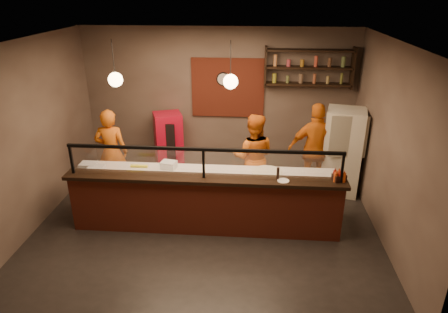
# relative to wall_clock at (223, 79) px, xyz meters

# --- Properties ---
(floor) EXTENTS (6.00, 6.00, 0.00)m
(floor) POSITION_rel_wall_clock_xyz_m (-0.10, -2.46, -2.10)
(floor) COLOR black
(floor) RESTS_ON ground
(ceiling) EXTENTS (6.00, 6.00, 0.00)m
(ceiling) POSITION_rel_wall_clock_xyz_m (-0.10, -2.46, 1.10)
(ceiling) COLOR #332D27
(ceiling) RESTS_ON wall_back
(wall_back) EXTENTS (6.00, 0.00, 6.00)m
(wall_back) POSITION_rel_wall_clock_xyz_m (-0.10, 0.04, -0.50)
(wall_back) COLOR #6C5B4F
(wall_back) RESTS_ON floor
(wall_left) EXTENTS (0.00, 5.00, 5.00)m
(wall_left) POSITION_rel_wall_clock_xyz_m (-3.10, -2.46, -0.50)
(wall_left) COLOR #6C5B4F
(wall_left) RESTS_ON floor
(wall_right) EXTENTS (0.00, 5.00, 5.00)m
(wall_right) POSITION_rel_wall_clock_xyz_m (2.90, -2.46, -0.50)
(wall_right) COLOR #6C5B4F
(wall_right) RESTS_ON floor
(wall_front) EXTENTS (6.00, 0.00, 6.00)m
(wall_front) POSITION_rel_wall_clock_xyz_m (-0.10, -4.96, -0.50)
(wall_front) COLOR #6C5B4F
(wall_front) RESTS_ON floor
(brick_patch) EXTENTS (1.60, 0.04, 1.30)m
(brick_patch) POSITION_rel_wall_clock_xyz_m (0.10, 0.01, -0.20)
(brick_patch) COLOR maroon
(brick_patch) RESTS_ON wall_back
(service_counter) EXTENTS (4.60, 0.25, 1.00)m
(service_counter) POSITION_rel_wall_clock_xyz_m (-0.10, -2.76, -1.60)
(service_counter) COLOR maroon
(service_counter) RESTS_ON floor
(counter_ledge) EXTENTS (4.70, 0.37, 0.06)m
(counter_ledge) POSITION_rel_wall_clock_xyz_m (-0.10, -2.76, -1.07)
(counter_ledge) COLOR black
(counter_ledge) RESTS_ON service_counter
(worktop_cabinet) EXTENTS (4.60, 0.75, 0.85)m
(worktop_cabinet) POSITION_rel_wall_clock_xyz_m (-0.10, -2.26, -1.68)
(worktop_cabinet) COLOR gray
(worktop_cabinet) RESTS_ON floor
(worktop) EXTENTS (4.60, 0.75, 0.05)m
(worktop) POSITION_rel_wall_clock_xyz_m (-0.10, -2.26, -1.23)
(worktop) COLOR white
(worktop) RESTS_ON worktop_cabinet
(sneeze_guard) EXTENTS (4.50, 0.05, 0.52)m
(sneeze_guard) POSITION_rel_wall_clock_xyz_m (-0.10, -2.76, -0.73)
(sneeze_guard) COLOR white
(sneeze_guard) RESTS_ON counter_ledge
(wall_shelving) EXTENTS (1.84, 0.28, 0.85)m
(wall_shelving) POSITION_rel_wall_clock_xyz_m (1.80, -0.14, 0.30)
(wall_shelving) COLOR black
(wall_shelving) RESTS_ON wall_back
(wall_clock) EXTENTS (0.30, 0.04, 0.30)m
(wall_clock) POSITION_rel_wall_clock_xyz_m (0.00, 0.00, 0.00)
(wall_clock) COLOR black
(wall_clock) RESTS_ON wall_back
(pendant_left) EXTENTS (0.24, 0.24, 0.77)m
(pendant_left) POSITION_rel_wall_clock_xyz_m (-1.60, -2.26, 0.45)
(pendant_left) COLOR black
(pendant_left) RESTS_ON ceiling
(pendant_right) EXTENTS (0.24, 0.24, 0.77)m
(pendant_right) POSITION_rel_wall_clock_xyz_m (0.30, -2.26, 0.45)
(pendant_right) COLOR black
(pendant_right) RESTS_ON ceiling
(cook_left) EXTENTS (0.67, 0.46, 1.78)m
(cook_left) POSITION_rel_wall_clock_xyz_m (-2.15, -1.41, -1.21)
(cook_left) COLOR orange
(cook_left) RESTS_ON floor
(cook_mid) EXTENTS (0.88, 0.71, 1.75)m
(cook_mid) POSITION_rel_wall_clock_xyz_m (0.70, -1.42, -1.22)
(cook_mid) COLOR #C85B12
(cook_mid) RESTS_ON floor
(cook_right) EXTENTS (1.13, 0.49, 1.91)m
(cook_right) POSITION_rel_wall_clock_xyz_m (1.95, -1.13, -1.15)
(cook_right) COLOR #D26513
(cook_right) RESTS_ON floor
(fridge) EXTENTS (0.87, 0.83, 1.76)m
(fridge) POSITION_rel_wall_clock_xyz_m (2.50, -1.01, -1.22)
(fridge) COLOR beige
(fridge) RESTS_ON floor
(red_cooler) EXTENTS (0.74, 0.71, 1.38)m
(red_cooler) POSITION_rel_wall_clock_xyz_m (-1.22, -0.31, -1.41)
(red_cooler) COLOR #B50C25
(red_cooler) RESTS_ON floor
(pizza_dough) EXTENTS (0.66, 0.66, 0.01)m
(pizza_dough) POSITION_rel_wall_clock_xyz_m (0.96, -2.14, -1.19)
(pizza_dough) COLOR beige
(pizza_dough) RESTS_ON worktop
(prep_tub_a) EXTENTS (0.29, 0.23, 0.14)m
(prep_tub_a) POSITION_rel_wall_clock_xyz_m (-2.25, -2.31, -1.13)
(prep_tub_a) COLOR silver
(prep_tub_a) RESTS_ON worktop
(prep_tub_b) EXTENTS (0.30, 0.26, 0.13)m
(prep_tub_b) POSITION_rel_wall_clock_xyz_m (-0.83, -2.11, -1.13)
(prep_tub_b) COLOR silver
(prep_tub_b) RESTS_ON worktop
(prep_tub_c) EXTENTS (0.28, 0.23, 0.14)m
(prep_tub_c) POSITION_rel_wall_clock_xyz_m (-2.07, -2.41, -1.13)
(prep_tub_c) COLOR silver
(prep_tub_c) RESTS_ON worktop
(rolling_pin) EXTENTS (0.32, 0.06, 0.05)m
(rolling_pin) POSITION_rel_wall_clock_xyz_m (-1.38, -2.12, -1.17)
(rolling_pin) COLOR #FBF629
(rolling_pin) RESTS_ON worktop
(condiment_caddy) EXTENTS (0.24, 0.22, 0.11)m
(condiment_caddy) POSITION_rel_wall_clock_xyz_m (2.10, -2.70, -0.99)
(condiment_caddy) COLOR black
(condiment_caddy) RESTS_ON counter_ledge
(pepper_mill) EXTENTS (0.06, 0.06, 0.21)m
(pepper_mill) POSITION_rel_wall_clock_xyz_m (1.11, -2.74, -0.93)
(pepper_mill) COLOR black
(pepper_mill) RESTS_ON counter_ledge
(small_plate) EXTENTS (0.25, 0.25, 0.01)m
(small_plate) POSITION_rel_wall_clock_xyz_m (1.20, -2.79, -1.03)
(small_plate) COLOR white
(small_plate) RESTS_ON counter_ledge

